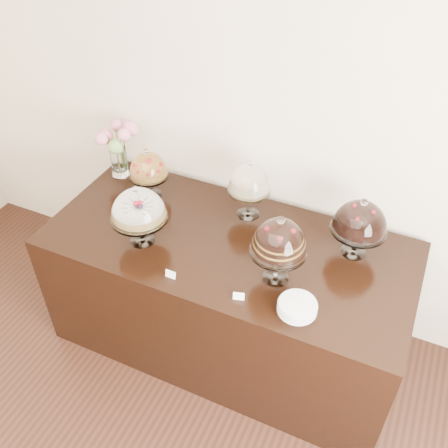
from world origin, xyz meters
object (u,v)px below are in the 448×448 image
at_px(cake_stand_dark_choco, 360,220).
at_px(cake_stand_fruit_tart, 148,167).
at_px(cake_stand_sugar_sponge, 138,208).
at_px(cake_stand_choco_layer, 279,240).
at_px(display_counter, 227,294).
at_px(flower_vase, 117,144).
at_px(cake_stand_cheesecake, 249,181).
at_px(plate_stack, 297,307).

height_order(cake_stand_dark_choco, cake_stand_fruit_tart, cake_stand_dark_choco).
distance_m(cake_stand_sugar_sponge, cake_stand_choco_layer, 0.83).
height_order(display_counter, cake_stand_sugar_sponge, cake_stand_sugar_sponge).
bearing_deg(flower_vase, display_counter, -19.50).
distance_m(cake_stand_cheesecake, flower_vase, 0.99).
xyz_separation_m(cake_stand_sugar_sponge, cake_stand_choco_layer, (0.83, 0.04, 0.03)).
xyz_separation_m(cake_stand_cheesecake, cake_stand_dark_choco, (0.69, -0.07, -0.01)).
relative_size(display_counter, plate_stack, 11.16).
height_order(cake_stand_dark_choco, flower_vase, flower_vase).
xyz_separation_m(cake_stand_choco_layer, cake_stand_dark_choco, (0.34, 0.38, -0.04)).
bearing_deg(cake_stand_fruit_tart, plate_stack, -24.69).
distance_m(display_counter, plate_stack, 0.79).
xyz_separation_m(cake_stand_choco_layer, cake_stand_fruit_tart, (-1.02, 0.37, -0.06)).
bearing_deg(cake_stand_cheesecake, cake_stand_sugar_sponge, -134.09).
height_order(cake_stand_fruit_tart, plate_stack, cake_stand_fruit_tart).
distance_m(cake_stand_sugar_sponge, cake_stand_fruit_tart, 0.46).
height_order(display_counter, cake_stand_dark_choco, cake_stand_dark_choco).
relative_size(display_counter, cake_stand_dark_choco, 5.73).
xyz_separation_m(cake_stand_sugar_sponge, flower_vase, (-0.51, 0.54, -0.01)).
height_order(cake_stand_sugar_sponge, cake_stand_dark_choco, cake_stand_sugar_sponge).
height_order(cake_stand_choco_layer, plate_stack, cake_stand_choco_layer).
bearing_deg(cake_stand_dark_choco, flower_vase, 175.98).
bearing_deg(flower_vase, plate_stack, -24.05).
height_order(cake_stand_sugar_sponge, plate_stack, cake_stand_sugar_sponge).
bearing_deg(display_counter, plate_stack, -31.51).
bearing_deg(flower_vase, cake_stand_dark_choco, -4.02).
height_order(cake_stand_choco_layer, flower_vase, cake_stand_choco_layer).
xyz_separation_m(cake_stand_dark_choco, flower_vase, (-1.67, 0.12, -0.00)).
bearing_deg(cake_stand_cheesecake, cake_stand_dark_choco, -5.74).
relative_size(cake_stand_cheesecake, flower_vase, 1.04).
bearing_deg(display_counter, cake_stand_sugar_sponge, -157.40).
bearing_deg(cake_stand_sugar_sponge, plate_stack, -7.68).
relative_size(cake_stand_choco_layer, cake_stand_cheesecake, 1.08).
bearing_deg(cake_stand_dark_choco, display_counter, -161.87).
distance_m(display_counter, cake_stand_sugar_sponge, 0.86).
bearing_deg(cake_stand_dark_choco, cake_stand_sugar_sponge, -160.04).
distance_m(display_counter, cake_stand_cheesecake, 0.77).
height_order(cake_stand_fruit_tart, flower_vase, flower_vase).
distance_m(cake_stand_choco_layer, cake_stand_cheesecake, 0.57).
distance_m(display_counter, cake_stand_dark_choco, 1.01).
relative_size(cake_stand_dark_choco, plate_stack, 1.95).
relative_size(cake_stand_choco_layer, plate_stack, 2.18).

